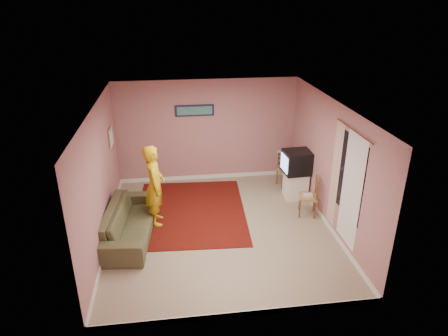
{
  "coord_description": "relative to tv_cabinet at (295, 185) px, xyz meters",
  "views": [
    {
      "loc": [
        -0.85,
        -7.02,
        4.43
      ],
      "look_at": [
        0.17,
        0.6,
        1.1
      ],
      "focal_mm": 32.0,
      "sensor_mm": 36.0,
      "label": 1
    }
  ],
  "objects": [
    {
      "name": "curtain_sheer",
      "position": [
        0.28,
        -2.2,
        0.93
      ],
      "size": [
        0.01,
        0.75,
        2.1
      ],
      "primitive_type": "cube",
      "color": "white",
      "rests_on": "wall_right"
    },
    {
      "name": "tv_cabinet",
      "position": [
        0.0,
        0.0,
        0.0
      ],
      "size": [
        0.5,
        0.46,
        0.64
      ],
      "primitive_type": "cube",
      "color": "white",
      "rests_on": "ground"
    },
    {
      "name": "sofa",
      "position": [
        -3.75,
        -1.18,
        0.0
      ],
      "size": [
        1.07,
        2.26,
        0.64
      ],
      "primitive_type": "imported",
      "rotation": [
        0.0,
        0.0,
        1.47
      ],
      "color": "brown",
      "rests_on": "ground"
    },
    {
      "name": "chair_a",
      "position": [
        -0.06,
        0.63,
        0.2
      ],
      "size": [
        0.44,
        0.42,
        0.46
      ],
      "rotation": [
        0.0,
        0.0,
        0.16
      ],
      "color": "#AE8154",
      "rests_on": "ground"
    },
    {
      "name": "window",
      "position": [
        0.29,
        -2.05,
        1.13
      ],
      "size": [
        0.01,
        1.1,
        1.5
      ],
      "primitive_type": "cube",
      "color": "black",
      "rests_on": "wall_right"
    },
    {
      "name": "curtain_floral",
      "position": [
        0.26,
        -1.5,
        0.93
      ],
      "size": [
        0.01,
        0.35,
        2.1
      ],
      "primitive_type": "cube",
      "color": "white",
      "rests_on": "wall_right"
    },
    {
      "name": "baseboard_left",
      "position": [
        -4.19,
        -1.15,
        -0.27
      ],
      "size": [
        0.02,
        5.0,
        0.1
      ],
      "primitive_type": "cube",
      "color": "white",
      "rests_on": "ground"
    },
    {
      "name": "baseboard_front",
      "position": [
        -1.95,
        -3.64,
        -0.27
      ],
      "size": [
        4.5,
        0.02,
        0.1
      ],
      "primitive_type": "cube",
      "color": "white",
      "rests_on": "ground"
    },
    {
      "name": "wall_left",
      "position": [
        -4.2,
        -1.15,
        0.98
      ],
      "size": [
        0.02,
        5.0,
        2.6
      ],
      "primitive_type": "cube",
      "color": "#AD7271",
      "rests_on": "ground"
    },
    {
      "name": "picture_back",
      "position": [
        -2.25,
        1.31,
        1.53
      ],
      "size": [
        0.95,
        0.04,
        0.28
      ],
      "color": "#131834",
      "rests_on": "wall_back"
    },
    {
      "name": "wall_front",
      "position": [
        -1.95,
        -3.65,
        0.98
      ],
      "size": [
        4.5,
        0.02,
        2.6
      ],
      "primitive_type": "cube",
      "color": "#AD7271",
      "rests_on": "ground"
    },
    {
      "name": "curtain_rod",
      "position": [
        0.25,
        -2.05,
        2.0
      ],
      "size": [
        0.02,
        1.4,
        0.02
      ],
      "primitive_type": "cylinder",
      "rotation": [
        1.57,
        0.0,
        0.0
      ],
      "color": "brown",
      "rests_on": "wall_right"
    },
    {
      "name": "chair_b",
      "position": [
        0.02,
        -0.82,
        0.22
      ],
      "size": [
        0.48,
        0.49,
        0.48
      ],
      "rotation": [
        0.0,
        0.0,
        -1.85
      ],
      "color": "#AE8154",
      "rests_on": "ground"
    },
    {
      "name": "crt_tv",
      "position": [
        -0.01,
        -0.0,
        0.58
      ],
      "size": [
        0.66,
        0.59,
        0.53
      ],
      "rotation": [
        0.0,
        0.0,
        0.06
      ],
      "color": "black",
      "rests_on": "tv_cabinet"
    },
    {
      "name": "wall_back",
      "position": [
        -1.95,
        1.35,
        0.98
      ],
      "size": [
        4.5,
        0.02,
        2.6
      ],
      "primitive_type": "cube",
      "color": "#AD7271",
      "rests_on": "ground"
    },
    {
      "name": "wall_right",
      "position": [
        0.3,
        -1.15,
        0.98
      ],
      "size": [
        0.02,
        5.0,
        2.6
      ],
      "primitive_type": "cube",
      "color": "#AD7271",
      "rests_on": "ground"
    },
    {
      "name": "baseboard_back",
      "position": [
        -1.95,
        1.34,
        -0.27
      ],
      "size": [
        4.5,
        0.02,
        0.1
      ],
      "primitive_type": "cube",
      "color": "white",
      "rests_on": "ground"
    },
    {
      "name": "dvd_player",
      "position": [
        -0.06,
        0.63,
        0.15
      ],
      "size": [
        0.37,
        0.27,
        0.06
      ],
      "primitive_type": "cube",
      "rotation": [
        0.0,
        0.0,
        0.0
      ],
      "color": "#ACACB1",
      "rests_on": "chair_a"
    },
    {
      "name": "person",
      "position": [
        -3.23,
        -0.72,
        0.55
      ],
      "size": [
        0.43,
        0.64,
        1.73
      ],
      "primitive_type": "imported",
      "rotation": [
        0.0,
        0.0,
        1.59
      ],
      "color": "gold",
      "rests_on": "ground"
    },
    {
      "name": "ceiling",
      "position": [
        -1.95,
        -1.15,
        2.28
      ],
      "size": [
        4.5,
        5.0,
        0.02
      ],
      "primitive_type": "cube",
      "color": "silver",
      "rests_on": "wall_back"
    },
    {
      "name": "blue_throw",
      "position": [
        -0.06,
        0.82,
        0.37
      ],
      "size": [
        0.38,
        0.05,
        0.4
      ],
      "primitive_type": "cube",
      "color": "#96B5F5",
      "rests_on": "chair_a"
    },
    {
      "name": "ground",
      "position": [
        -1.95,
        -1.15,
        -0.32
      ],
      "size": [
        5.0,
        5.0,
        0.0
      ],
      "primitive_type": "plane",
      "color": "tan",
      "rests_on": "ground"
    },
    {
      "name": "game_console",
      "position": [
        0.02,
        -0.82,
        0.15
      ],
      "size": [
        0.22,
        0.17,
        0.04
      ],
      "primitive_type": "cube",
      "rotation": [
        0.0,
        0.0,
        -0.17
      ],
      "color": "silver",
      "rests_on": "chair_b"
    },
    {
      "name": "area_rug",
      "position": [
        -2.5,
        -0.37,
        -0.31
      ],
      "size": [
        2.54,
        3.1,
        0.02
      ],
      "primitive_type": "cube",
      "rotation": [
        0.0,
        0.0,
        -0.06
      ],
      "color": "black",
      "rests_on": "ground"
    },
    {
      "name": "baseboard_right",
      "position": [
        0.29,
        -1.15,
        -0.27
      ],
      "size": [
        0.02,
        5.0,
        0.1
      ],
      "primitive_type": "cube",
      "color": "white",
      "rests_on": "ground"
    },
    {
      "name": "picture_left",
      "position": [
        -4.17,
        0.45,
        1.23
      ],
      "size": [
        0.04,
        0.38,
        0.42
      ],
      "color": "tan",
      "rests_on": "wall_left"
    }
  ]
}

